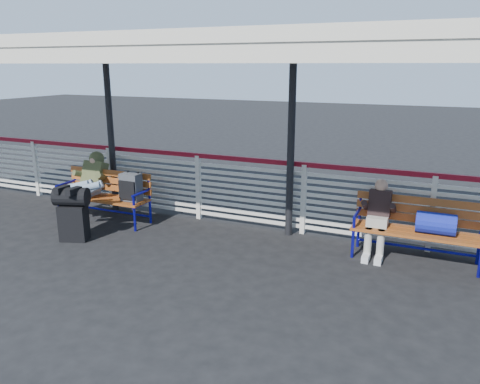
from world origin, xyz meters
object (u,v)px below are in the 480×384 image
at_px(companion_person, 378,217).
at_px(bench_right, 425,224).
at_px(bench_left, 114,190).
at_px(traveler_man, 84,185).
at_px(luggage_stack, 73,212).

bearing_deg(companion_person, bench_right, 1.32).
bearing_deg(bench_left, traveler_man, -137.65).
bearing_deg(bench_right, traveler_man, -173.10).
height_order(bench_right, companion_person, companion_person).
distance_m(bench_right, companion_person, 0.66).
bearing_deg(bench_left, luggage_stack, -91.64).
relative_size(bench_right, companion_person, 1.57).
distance_m(luggage_stack, companion_person, 4.80).
height_order(luggage_stack, traveler_man, traveler_man).
xyz_separation_m(luggage_stack, companion_person, (4.60, 1.35, 0.11)).
relative_size(bench_left, bench_right, 1.00).
bearing_deg(luggage_stack, traveler_man, 97.86).
bearing_deg(traveler_man, bench_right, 6.90).
xyz_separation_m(luggage_stack, traveler_man, (-0.35, 0.69, 0.24)).
xyz_separation_m(bench_left, companion_person, (4.57, 0.32, -0.01)).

